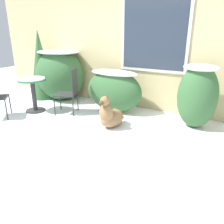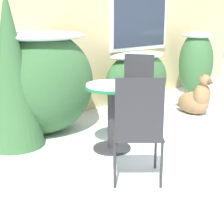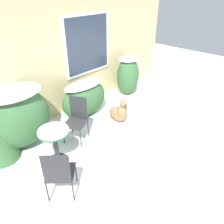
{
  "view_description": "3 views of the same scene",
  "coord_description": "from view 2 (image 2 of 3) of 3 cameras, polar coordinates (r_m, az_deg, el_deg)",
  "views": [
    {
      "loc": [
        2.46,
        -2.42,
        1.69
      ],
      "look_at": [
        0.5,
        0.86,
        0.29
      ],
      "focal_mm": 35.0,
      "sensor_mm": 36.0,
      "label": 1
    },
    {
      "loc": [
        -4.03,
        -1.82,
        1.45
      ],
      "look_at": [
        -1.44,
        0.72,
        0.44
      ],
      "focal_mm": 55.0,
      "sensor_mm": 36.0,
      "label": 2
    },
    {
      "loc": [
        -3.06,
        -2.24,
        3.05
      ],
      "look_at": [
        0.0,
        0.6,
        0.55
      ],
      "focal_mm": 35.0,
      "sensor_mm": 36.0,
      "label": 3
    }
  ],
  "objects": [
    {
      "name": "dog",
      "position": [
        5.38,
        13.78,
        2.01
      ],
      "size": [
        0.44,
        0.73,
        0.65
      ],
      "rotation": [
        0.0,
        0.0,
        -0.17
      ],
      "color": "#937047",
      "rests_on": "ground_plane"
    },
    {
      "name": "patio_table",
      "position": [
        3.74,
        0.0,
        1.49
      ],
      "size": [
        0.58,
        0.58,
        0.75
      ],
      "color": "#2D2D30",
      "rests_on": "ground_plane"
    },
    {
      "name": "evergreen_bush",
      "position": [
        3.97,
        -16.47,
        6.71
      ],
      "size": [
        0.66,
        0.66,
        1.76
      ],
      "color": "#386638",
      "rests_on": "ground_plane"
    },
    {
      "name": "patio_chair_far_side",
      "position": [
        2.99,
        4.33,
        -2.55
      ],
      "size": [
        0.62,
        0.62,
        0.98
      ],
      "rotation": [
        0.0,
        0.0,
        2.35
      ],
      "color": "#2D2D30",
      "rests_on": "ground_plane"
    },
    {
      "name": "house_wall",
      "position": [
        5.73,
        -0.21,
        16.27
      ],
      "size": [
        8.0,
        0.1,
        3.02
      ],
      "color": "#D1BC84",
      "rests_on": "ground_plane"
    },
    {
      "name": "patio_chair_near_table",
      "position": [
        4.52,
        4.04,
        3.67
      ],
      "size": [
        0.58,
        0.58,
        0.98
      ],
      "rotation": [
        0.0,
        0.0,
        -1.13
      ],
      "color": "#2D2D30",
      "rests_on": "ground_plane"
    },
    {
      "name": "shrub_middle",
      "position": [
        5.47,
        4.27,
        5.52
      ],
      "size": [
        1.32,
        0.61,
        0.93
      ],
      "color": "#386638",
      "rests_on": "ground_plane"
    },
    {
      "name": "shrub_right",
      "position": [
        6.87,
        13.79,
        8.22
      ],
      "size": [
        0.71,
        0.63,
        1.17
      ],
      "color": "#386638",
      "rests_on": "ground_plane"
    },
    {
      "name": "shrub_left",
      "position": [
        4.39,
        -11.23,
        5.18
      ],
      "size": [
        1.33,
        1.07,
        1.28
      ],
      "color": "#386638",
      "rests_on": "ground_plane"
    }
  ]
}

